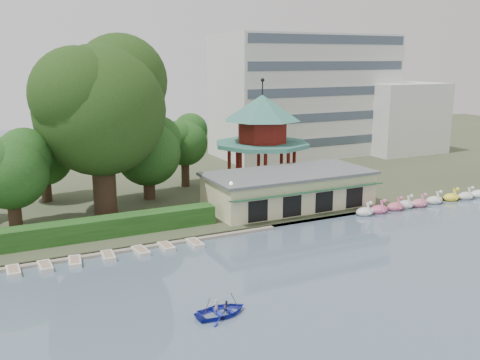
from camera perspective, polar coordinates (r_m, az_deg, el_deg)
ground_plane at (r=37.87m, az=9.58°, el=-13.23°), size 220.00×220.00×0.00m
shore at (r=83.54m, az=-11.59°, el=1.31°), size 220.00×70.00×0.40m
embankment at (r=51.73m, az=-1.66°, el=-5.62°), size 220.00×0.60×0.30m
dock at (r=48.22m, az=-14.80°, el=-7.50°), size 34.00×1.60×0.24m
boathouse at (r=59.61m, az=5.23°, el=-0.95°), size 18.60×9.39×3.90m
pavilion at (r=68.19m, az=2.37°, el=5.21°), size 12.40×12.40×13.50m
office_building at (r=93.18m, az=8.65°, el=8.52°), size 38.00×18.00×20.00m
hedge at (r=50.52m, az=-18.99°, el=-5.42°), size 30.00×2.00×1.80m
lamp_post at (r=52.91m, az=-0.96°, el=-1.59°), size 0.36×0.36×4.28m
big_tree at (r=56.92m, az=-14.61°, el=8.14°), size 14.73×13.73×18.77m
small_trees at (r=59.99m, az=-18.35°, el=2.17°), size 39.44×16.80×9.72m
swan_boats at (r=64.94m, az=18.96°, el=-2.25°), size 19.63×2.12×1.92m
moored_rowboats at (r=46.47m, az=-18.47°, el=-8.45°), size 24.31×2.69×0.36m
rowboat_with_passengers at (r=36.13m, az=-2.00°, el=-13.47°), size 5.29×4.00×2.01m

